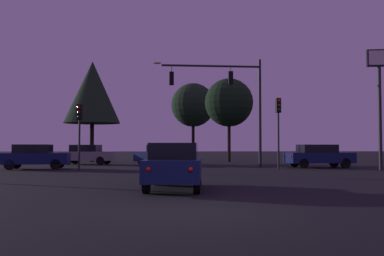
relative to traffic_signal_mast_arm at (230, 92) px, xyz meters
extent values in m
plane|color=black|center=(-3.59, 4.38, -5.12)|extent=(168.00, 168.00, 0.00)
cylinder|color=#232326|center=(2.09, 0.09, -1.44)|extent=(0.20, 0.20, 7.36)
cylinder|color=#232326|center=(-1.27, -0.06, 1.73)|extent=(6.72, 0.44, 0.14)
ellipsoid|color=#F4EACC|center=(-4.93, -0.23, 1.88)|extent=(0.56, 0.28, 0.16)
cylinder|color=#232326|center=(0.07, 0.00, 1.56)|extent=(0.05, 0.05, 0.34)
cube|color=black|center=(0.07, 0.00, 0.94)|extent=(0.31, 0.25, 0.90)
sphere|color=#4C0A0A|center=(0.07, 0.14, 1.22)|extent=(0.18, 0.18, 0.18)
sphere|color=#56380C|center=(0.07, 0.14, 0.94)|extent=(0.18, 0.18, 0.18)
sphere|color=#1EE04C|center=(0.07, 0.14, 0.66)|extent=(0.18, 0.18, 0.18)
cylinder|color=#232326|center=(-3.95, -0.18, 1.51)|extent=(0.05, 0.05, 0.44)
cube|color=black|center=(-3.95, -0.18, 0.84)|extent=(0.31, 0.25, 0.90)
sphere|color=#4C0A0A|center=(-3.96, -0.04, 1.12)|extent=(0.18, 0.18, 0.18)
sphere|color=#56380C|center=(-3.96, -0.04, 0.84)|extent=(0.18, 0.18, 0.18)
sphere|color=#1EE04C|center=(-3.96, -0.04, 0.56)|extent=(0.18, 0.18, 0.18)
cylinder|color=#232326|center=(2.58, -2.99, -3.39)|extent=(0.12, 0.12, 3.47)
cube|color=black|center=(2.58, -2.99, -1.20)|extent=(0.34, 0.29, 0.90)
sphere|color=red|center=(2.61, -3.12, -0.92)|extent=(0.18, 0.18, 0.18)
sphere|color=#56380C|center=(2.61, -3.12, -1.20)|extent=(0.18, 0.18, 0.18)
sphere|color=#0C4219|center=(2.61, -3.12, -1.48)|extent=(0.18, 0.18, 0.18)
cylinder|color=#232326|center=(-9.29, -3.96, -3.66)|extent=(0.12, 0.12, 2.92)
cube|color=black|center=(-9.29, -3.96, -1.75)|extent=(0.34, 0.29, 0.90)
sphere|color=red|center=(-9.31, -4.10, -1.47)|extent=(0.18, 0.18, 0.18)
sphere|color=#56380C|center=(-9.31, -4.10, -1.75)|extent=(0.18, 0.18, 0.18)
sphere|color=#0C4219|center=(-9.31, -4.10, -2.03)|extent=(0.18, 0.18, 0.18)
cube|color=#0F1947|center=(-3.92, -15.04, -4.46)|extent=(2.07, 4.39, 0.68)
cube|color=black|center=(-3.93, -15.19, -3.86)|extent=(1.66, 2.42, 0.52)
cylinder|color=black|center=(-4.55, -13.57, -4.80)|extent=(0.25, 0.65, 0.64)
cylinder|color=black|center=(-3.04, -13.70, -4.80)|extent=(0.25, 0.65, 0.64)
cylinder|color=black|center=(-4.79, -16.38, -4.80)|extent=(0.25, 0.65, 0.64)
cylinder|color=black|center=(-3.28, -16.51, -4.80)|extent=(0.25, 0.65, 0.64)
sphere|color=red|center=(-4.69, -17.13, -4.36)|extent=(0.14, 0.14, 0.14)
sphere|color=red|center=(-3.50, -17.23, -4.36)|extent=(0.14, 0.14, 0.14)
cube|color=#0F1947|center=(5.73, -1.19, -4.46)|extent=(4.37, 2.17, 0.68)
cube|color=black|center=(5.58, -1.20, -3.86)|extent=(2.41, 1.76, 0.52)
cylinder|color=black|center=(7.07, -0.26, -4.80)|extent=(0.65, 0.25, 0.64)
cylinder|color=black|center=(7.19, -1.91, -4.80)|extent=(0.65, 0.25, 0.64)
cylinder|color=black|center=(4.27, -0.46, -4.80)|extent=(0.65, 0.25, 0.64)
cylinder|color=black|center=(4.40, -2.12, -4.80)|extent=(0.65, 0.25, 0.64)
sphere|color=red|center=(3.56, -0.69, -4.36)|extent=(0.14, 0.14, 0.14)
sphere|color=red|center=(3.65, -1.99, -4.36)|extent=(0.14, 0.14, 0.14)
cube|color=#0F1947|center=(-12.32, -2.05, -4.46)|extent=(4.14, 2.14, 0.68)
cube|color=black|center=(-12.47, -2.06, -3.86)|extent=(2.29, 1.72, 0.52)
cylinder|color=black|center=(-11.08, -1.14, -4.80)|extent=(0.66, 0.26, 0.64)
cylinder|color=black|center=(-10.94, -2.71, -4.80)|extent=(0.66, 0.26, 0.64)
cylinder|color=black|center=(-13.71, -1.38, -4.80)|extent=(0.66, 0.26, 0.64)
cylinder|color=black|center=(-13.57, -2.95, -4.80)|extent=(0.66, 0.26, 0.64)
sphere|color=red|center=(-14.38, -1.61, -4.36)|extent=(0.14, 0.14, 0.14)
cube|color=#0F1947|center=(-4.52, 3.41, -4.46)|extent=(4.36, 4.47, 0.68)
cube|color=black|center=(-4.42, 3.52, -3.86)|extent=(2.75, 2.79, 0.52)
cylinder|color=black|center=(-5.00, 1.80, -4.80)|extent=(0.58, 0.60, 0.64)
cylinder|color=black|center=(-6.10, 2.84, -4.80)|extent=(0.58, 0.60, 0.64)
cylinder|color=black|center=(-2.94, 3.97, -4.80)|extent=(0.58, 0.60, 0.64)
cylinder|color=black|center=(-4.04, 5.01, -4.80)|extent=(0.58, 0.60, 0.64)
sphere|color=red|center=(-2.52, 4.65, -4.36)|extent=(0.14, 0.14, 0.14)
sphere|color=red|center=(-3.39, 5.47, -4.36)|extent=(0.14, 0.14, 0.14)
cube|color=gray|center=(-10.41, 4.80, -4.46)|extent=(4.16, 2.39, 0.68)
cube|color=black|center=(-10.55, 4.83, -3.86)|extent=(2.35, 1.83, 0.52)
cylinder|color=black|center=(-9.00, 5.32, -4.80)|extent=(0.67, 0.31, 0.64)
cylinder|color=black|center=(-9.27, 3.83, -4.80)|extent=(0.67, 0.31, 0.64)
cylinder|color=black|center=(-11.54, 5.78, -4.80)|extent=(0.67, 0.31, 0.64)
cylinder|color=black|center=(-11.81, 4.29, -4.80)|extent=(0.67, 0.31, 0.64)
sphere|color=red|center=(-12.24, 5.75, -4.36)|extent=(0.14, 0.14, 0.14)
sphere|color=red|center=(-12.45, 4.56, -4.36)|extent=(0.14, 0.14, 0.14)
cylinder|color=#232326|center=(8.20, -4.60, -2.08)|extent=(0.20, 0.20, 6.09)
cube|color=black|center=(8.20, -4.60, 1.47)|extent=(1.42, 0.46, 1.00)
cube|color=white|center=(8.18, -4.73, 1.47)|extent=(1.22, 0.21, 0.84)
cylinder|color=black|center=(1.30, 9.92, -3.21)|extent=(0.29, 0.29, 3.83)
sphere|color=black|center=(1.30, 9.92, 0.24)|extent=(4.39, 4.39, 4.39)
cylinder|color=black|center=(-11.09, 10.61, -3.38)|extent=(0.37, 0.37, 3.49)
cone|color=black|center=(-11.09, 10.61, 1.19)|extent=(5.08, 5.08, 5.66)
cylinder|color=black|center=(-1.39, 20.31, -2.94)|extent=(0.35, 0.35, 4.36)
sphere|color=black|center=(-1.39, 20.31, 0.98)|extent=(4.98, 4.98, 4.98)
camera|label=1|loc=(-4.11, -29.69, -3.70)|focal=41.30mm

